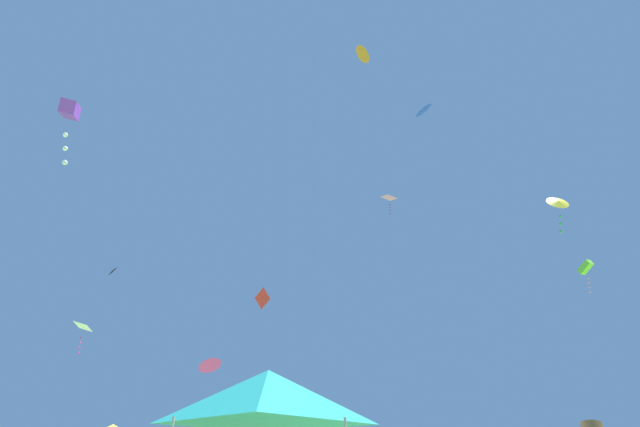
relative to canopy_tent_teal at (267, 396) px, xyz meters
The scene contains 11 objects.
canopy_tent_teal is the anchor object (origin of this frame).
kite_blue_delta 12.63m from the canopy_tent_teal, 25.53° to the left, with size 0.86×0.92×0.53m.
kite_red_diamond 11.19m from the canopy_tent_teal, 96.66° to the left, with size 0.57×0.48×0.69m.
kite_purple_box 10.95m from the canopy_tent_teal, behind, with size 0.87×1.27×2.51m.
kite_white_diamond 18.50m from the canopy_tent_teal, 128.61° to the left, with size 1.05×1.07×1.69m.
kite_yellow_delta 23.30m from the canopy_tent_teal, 35.59° to the left, with size 1.29×0.78×2.71m.
kite_lime_box 24.50m from the canopy_tent_teal, 37.31° to the left, with size 0.66×1.04×2.04m.
kite_black_diamond 25.09m from the canopy_tent_teal, 123.67° to the left, with size 0.58×0.61×0.60m.
kite_magenta_delta 16.30m from the canopy_tent_teal, 105.76° to the left, with size 1.71×1.71×0.77m.
kite_pink_diamond 25.72m from the canopy_tent_teal, 67.96° to the left, with size 1.14×0.97×1.87m.
kite_orange_delta 20.53m from the canopy_tent_teal, 59.00° to the left, with size 0.90×1.16×0.91m.
Camera 1 is at (-0.27, -4.11, 1.80)m, focal length 24.66 mm.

